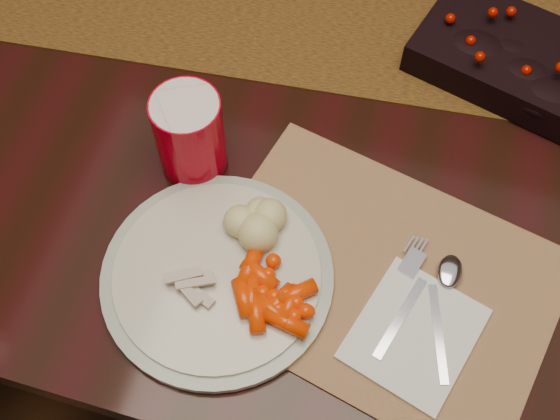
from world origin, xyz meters
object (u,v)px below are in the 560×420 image
(dining_table, at_px, (323,215))
(dinner_plate, at_px, (217,276))
(red_cup, at_px, (190,134))
(napkin, at_px, (414,334))
(turkey_shreds, at_px, (188,284))
(baby_carrots, at_px, (272,305))
(mashed_potatoes, at_px, (250,220))
(centerpiece, at_px, (536,63))
(placemat_main, at_px, (378,279))

(dining_table, relative_size, dinner_plate, 6.67)
(dinner_plate, height_order, red_cup, red_cup)
(red_cup, bearing_deg, napkin, -25.67)
(turkey_shreds, height_order, red_cup, red_cup)
(red_cup, bearing_deg, turkey_shreds, -72.04)
(baby_carrots, relative_size, napkin, 0.77)
(dinner_plate, bearing_deg, napkin, -0.86)
(turkey_shreds, xyz_separation_m, red_cup, (-0.06, 0.17, 0.04))
(mashed_potatoes, height_order, turkey_shreds, mashed_potatoes)
(dining_table, bearing_deg, turkey_shreds, -104.36)
(centerpiece, bearing_deg, red_cup, -147.15)
(centerpiece, distance_m, dinner_plate, 0.51)
(placemat_main, xyz_separation_m, baby_carrots, (-0.11, -0.08, 0.03))
(centerpiece, xyz_separation_m, dinner_plate, (-0.32, -0.40, -0.02))
(dining_table, xyz_separation_m, baby_carrots, (0.01, -0.35, 0.40))
(mashed_potatoes, xyz_separation_m, red_cup, (-0.10, 0.08, 0.02))
(dining_table, bearing_deg, dinner_plate, -101.31)
(dining_table, relative_size, mashed_potatoes, 22.60)
(dinner_plate, bearing_deg, dining_table, 78.69)
(red_cup, bearing_deg, baby_carrots, -47.97)
(baby_carrots, xyz_separation_m, red_cup, (-0.15, 0.17, 0.03))
(placemat_main, bearing_deg, baby_carrots, -131.44)
(baby_carrots, xyz_separation_m, mashed_potatoes, (-0.05, 0.09, 0.01))
(napkin, bearing_deg, red_cup, 171.22)
(centerpiece, xyz_separation_m, red_cup, (-0.40, -0.26, 0.03))
(mashed_potatoes, relative_size, turkey_shreds, 1.21)
(centerpiece, relative_size, napkin, 2.20)
(centerpiece, xyz_separation_m, mashed_potatoes, (-0.29, -0.34, 0.01))
(dining_table, bearing_deg, centerpiece, 17.38)
(dinner_plate, distance_m, napkin, 0.23)
(centerpiece, distance_m, mashed_potatoes, 0.45)
(napkin, xyz_separation_m, red_cup, (-0.31, 0.15, 0.06))
(placemat_main, relative_size, napkin, 2.77)
(mashed_potatoes, bearing_deg, red_cup, 141.01)
(mashed_potatoes, bearing_deg, baby_carrots, -59.25)
(placemat_main, xyz_separation_m, red_cup, (-0.26, 0.10, 0.06))
(dinner_plate, height_order, turkey_shreds, turkey_shreds)
(centerpiece, relative_size, red_cup, 2.73)
(mashed_potatoes, bearing_deg, napkin, -17.95)
(centerpiece, distance_m, napkin, 0.42)
(placemat_main, height_order, dinner_plate, dinner_plate)
(centerpiece, height_order, red_cup, red_cup)
(dining_table, height_order, napkin, napkin)
(placemat_main, height_order, baby_carrots, baby_carrots)
(placemat_main, xyz_separation_m, dinner_plate, (-0.18, -0.05, 0.01))
(centerpiece, xyz_separation_m, placemat_main, (-0.13, -0.35, -0.03))
(turkey_shreds, xyz_separation_m, napkin, (0.26, 0.02, -0.02))
(centerpiece, xyz_separation_m, baby_carrots, (-0.24, -0.43, -0.01))
(dining_table, xyz_separation_m, dinner_plate, (-0.06, -0.32, 0.39))
(centerpiece, bearing_deg, turkey_shreds, -128.45)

